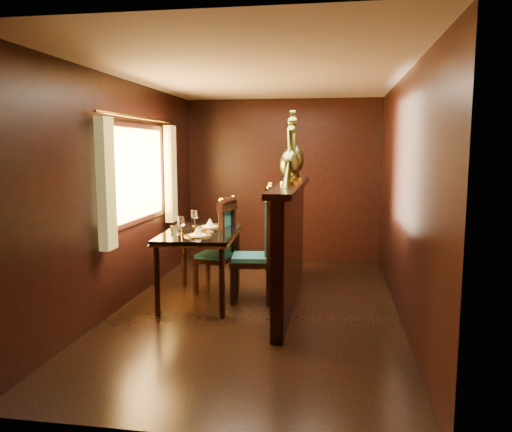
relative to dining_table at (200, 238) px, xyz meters
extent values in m
plane|color=black|center=(0.70, -0.21, -0.73)|extent=(5.00, 5.00, 0.00)
cube|color=black|center=(0.70, 2.29, 0.52)|extent=(3.00, 0.04, 2.50)
cube|color=black|center=(0.70, -2.71, 0.52)|extent=(3.00, 0.04, 2.50)
cube|color=black|center=(-0.80, -0.21, 0.52)|extent=(0.04, 5.00, 2.50)
cube|color=black|center=(2.20, -0.21, 0.52)|extent=(0.04, 5.00, 2.50)
cube|color=beige|center=(0.70, -0.21, 1.77)|extent=(3.00, 5.00, 0.04)
cube|color=#FFC672|center=(-0.79, 0.09, 0.72)|extent=(0.01, 1.70, 1.05)
cube|color=gold|center=(-0.70, -0.88, 0.67)|extent=(0.10, 0.22, 1.30)
cube|color=gold|center=(-0.70, 1.06, 0.67)|extent=(0.10, 0.22, 1.30)
cylinder|color=gold|center=(-0.72, 0.09, 1.36)|extent=(0.03, 2.20, 0.03)
cube|color=black|center=(1.03, 0.09, -0.08)|extent=(0.12, 2.60, 1.30)
cube|color=#3B361A|center=(0.96, 0.09, -0.03)|extent=(0.02, 2.20, 0.95)
cube|color=black|center=(1.03, 0.09, 0.60)|extent=(0.26, 2.70, 0.06)
cube|color=black|center=(0.00, 0.00, 0.05)|extent=(0.90, 1.39, 0.04)
cube|color=gold|center=(0.00, 0.00, 0.02)|extent=(0.92, 1.42, 0.02)
cylinder|color=black|center=(-0.30, -0.64, -0.36)|extent=(0.06, 0.06, 0.75)
cylinder|color=black|center=(0.39, -0.59, -0.36)|extent=(0.06, 0.06, 0.75)
cylinder|color=black|center=(-0.38, 0.58, -0.36)|extent=(0.06, 0.06, 0.75)
cylinder|color=black|center=(0.30, 0.63, -0.36)|extent=(0.06, 0.06, 0.75)
cylinder|color=#B87C22|center=(0.06, -0.31, 0.08)|extent=(0.30, 0.30, 0.01)
cone|color=white|center=(0.06, -0.31, 0.13)|extent=(0.11, 0.11, 0.10)
cylinder|color=#B87C22|center=(0.04, 0.29, 0.08)|extent=(0.30, 0.30, 0.01)
cone|color=white|center=(0.04, 0.29, 0.13)|extent=(0.11, 0.11, 0.10)
cylinder|color=silver|center=(-0.32, -0.05, 0.10)|extent=(0.03, 0.03, 0.06)
cylinder|color=silver|center=(-0.27, 0.01, 0.10)|extent=(0.03, 0.03, 0.06)
cube|color=black|center=(0.59, 0.06, -0.27)|extent=(0.53, 0.53, 0.06)
cube|color=#154F60|center=(0.59, 0.06, -0.22)|extent=(0.48, 0.48, 0.05)
cube|color=#154F60|center=(0.79, 0.08, 0.13)|extent=(0.08, 0.38, 0.61)
cube|color=black|center=(0.41, -0.16, -0.52)|extent=(0.05, 0.05, 0.43)
cube|color=black|center=(0.81, -0.12, -0.52)|extent=(0.05, 0.05, 0.43)
cube|color=black|center=(0.37, 0.23, -0.52)|extent=(0.05, 0.05, 0.43)
cube|color=black|center=(0.76, 0.28, -0.52)|extent=(0.05, 0.05, 0.43)
sphere|color=gold|center=(0.82, -0.11, 0.59)|extent=(0.07, 0.07, 0.07)
sphere|color=gold|center=(0.77, 0.28, 0.59)|extent=(0.07, 0.07, 0.07)
cube|color=black|center=(0.07, 0.39, -0.33)|extent=(0.49, 0.49, 0.05)
cube|color=#154F60|center=(0.07, 0.39, -0.29)|extent=(0.44, 0.44, 0.05)
cube|color=#154F60|center=(0.24, 0.36, 0.01)|extent=(0.09, 0.32, 0.53)
cube|color=black|center=(-0.14, 0.26, -0.55)|extent=(0.05, 0.05, 0.37)
cube|color=black|center=(0.20, 0.19, -0.55)|extent=(0.05, 0.05, 0.37)
cube|color=black|center=(-0.07, 0.60, -0.55)|extent=(0.05, 0.05, 0.37)
cube|color=black|center=(0.27, 0.53, -0.55)|extent=(0.05, 0.05, 0.37)
sphere|color=gold|center=(0.21, 0.19, 0.41)|extent=(0.06, 0.06, 0.06)
sphere|color=gold|center=(0.28, 0.53, 0.41)|extent=(0.06, 0.06, 0.06)
camera|label=1|loc=(1.52, -5.46, 1.02)|focal=35.00mm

